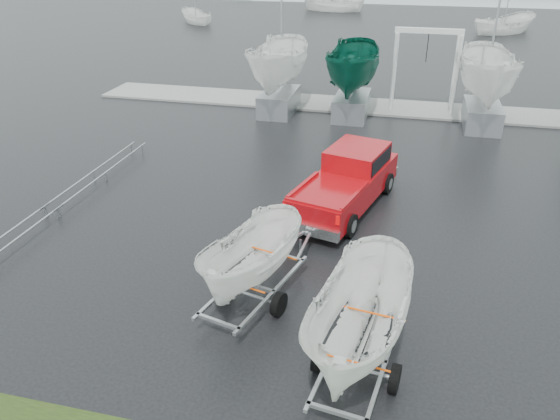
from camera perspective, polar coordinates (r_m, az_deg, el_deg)
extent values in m
plane|color=black|center=(17.72, 5.85, -0.98)|extent=(120.00, 120.00, 0.00)
cube|color=gray|center=(29.78, 9.56, 10.62)|extent=(30.00, 3.00, 0.12)
cube|color=#9C080D|center=(18.22, 6.83, 2.39)|extent=(3.15, 5.68, 0.88)
cube|color=#9C080D|center=(18.79, 8.06, 5.41)|extent=(2.20, 2.50, 0.79)
cube|color=black|center=(18.77, 8.07, 5.54)|extent=(2.17, 2.28, 0.51)
cube|color=silver|center=(16.08, 3.10, -2.10)|extent=(1.86, 0.63, 0.33)
cylinder|color=black|center=(20.16, 6.33, 3.77)|extent=(0.46, 0.79, 0.74)
cylinder|color=black|center=(19.64, 11.09, 2.76)|extent=(0.46, 0.79, 0.74)
cylinder|color=black|center=(17.23, 1.83, -0.30)|extent=(0.46, 0.79, 0.74)
cylinder|color=black|center=(16.62, 7.29, -1.62)|extent=(0.46, 0.79, 0.74)
cube|color=#979AA0|center=(13.93, -4.67, -7.28)|extent=(0.98, 3.50, 0.08)
cube|color=#979AA0|center=(13.46, -0.67, -8.55)|extent=(0.98, 3.50, 0.08)
cylinder|color=#979AA0|center=(13.63, -3.13, -8.85)|extent=(1.57, 0.48, 0.08)
cylinder|color=black|center=(14.00, -5.97, -7.91)|extent=(0.33, 0.63, 0.60)
cylinder|color=black|center=(13.31, -0.13, -9.82)|extent=(0.33, 0.63, 0.60)
imported|color=white|center=(12.63, -2.91, -0.32)|extent=(1.84, 1.87, 3.99)
cube|color=#FD5107|center=(13.96, -1.08, -4.41)|extent=(1.51, 0.43, 0.03)
cube|color=#FD5107|center=(12.82, -4.60, -7.69)|extent=(1.51, 0.43, 0.03)
cube|color=#979AA0|center=(11.90, 5.59, -14.30)|extent=(0.58, 3.58, 0.08)
cube|color=#979AA0|center=(11.74, 10.93, -15.42)|extent=(0.58, 3.58, 0.08)
cylinder|color=#979AA0|center=(11.76, 7.94, -16.03)|extent=(1.60, 0.30, 0.08)
cylinder|color=black|center=(11.90, 4.08, -15.17)|extent=(0.26, 0.62, 0.60)
cylinder|color=black|center=(11.67, 11.90, -16.84)|extent=(0.26, 0.62, 0.60)
imported|color=white|center=(10.37, 9.10, -4.90)|extent=(2.02, 2.06, 4.74)
cube|color=#FD5107|center=(12.07, 9.36, -10.52)|extent=(1.54, 0.26, 0.03)
cube|color=#FD5107|center=(10.86, 7.35, -15.38)|extent=(1.54, 0.26, 0.03)
cylinder|color=silver|center=(28.47, 11.76, 13.74)|extent=(0.16, 0.58, 3.99)
cylinder|color=silver|center=(30.03, 11.93, 14.40)|extent=(0.16, 0.58, 3.99)
cylinder|color=silver|center=(28.53, 17.92, 13.05)|extent=(0.16, 0.58, 3.99)
cylinder|color=silver|center=(30.09, 17.79, 13.75)|extent=(0.16, 0.58, 3.99)
cube|color=silver|center=(28.88, 15.34, 17.61)|extent=(3.30, 0.25, 0.25)
cube|color=#979AA0|center=(28.40, -0.08, 11.24)|extent=(1.60, 3.20, 1.10)
imported|color=white|center=(27.60, -0.09, 19.05)|extent=(2.52, 2.59, 6.70)
cube|color=#979AA0|center=(27.99, 7.49, 10.77)|extent=(1.60, 3.20, 1.10)
imported|color=#0A4C3A|center=(27.18, 8.00, 18.52)|extent=(2.46, 2.53, 6.54)
cube|color=#979AA0|center=(27.86, 20.32, 9.25)|extent=(1.60, 3.20, 1.10)
imported|color=white|center=(27.04, 21.70, 17.18)|extent=(2.55, 2.62, 6.77)
cylinder|color=#979AA0|center=(21.22, -17.77, 3.75)|extent=(0.06, 6.50, 0.06)
cylinder|color=#979AA0|center=(21.48, -18.92, 3.84)|extent=(0.06, 6.50, 0.06)
imported|color=white|center=(59.38, -8.75, 18.73)|extent=(2.98, 2.98, 5.53)
imported|color=white|center=(68.58, 5.48, 19.99)|extent=(3.23, 3.17, 7.48)
imported|color=white|center=(56.58, 22.24, 16.74)|extent=(3.76, 3.75, 6.99)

